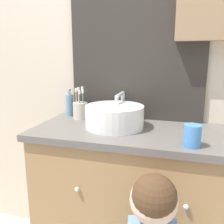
# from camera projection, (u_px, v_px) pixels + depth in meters

# --- Properties ---
(wall_back) EXTENTS (3.20, 0.18, 2.50)m
(wall_back) POSITION_uv_depth(u_px,v_px,m) (152.00, 55.00, 1.47)
(wall_back) COLOR beige
(wall_back) RESTS_ON ground_plane
(vanity_counter) EXTENTS (1.13, 0.50, 0.90)m
(vanity_counter) POSITION_uv_depth(u_px,v_px,m) (137.00, 206.00, 1.41)
(vanity_counter) COLOR #A37A4C
(vanity_counter) RESTS_ON ground_plane
(sink_basin) EXTENTS (0.32, 0.37, 0.17)m
(sink_basin) POSITION_uv_depth(u_px,v_px,m) (115.00, 116.00, 1.35)
(sink_basin) COLOR white
(sink_basin) RESTS_ON vanity_counter
(toothbrush_holder) EXTENTS (0.09, 0.09, 0.20)m
(toothbrush_holder) POSITION_uv_depth(u_px,v_px,m) (80.00, 110.00, 1.54)
(toothbrush_holder) COLOR beige
(toothbrush_holder) RESTS_ON vanity_counter
(soap_dispenser) EXTENTS (0.05, 0.05, 0.18)m
(soap_dispenser) POSITION_uv_depth(u_px,v_px,m) (70.00, 105.00, 1.61)
(soap_dispenser) COLOR #6B93B2
(soap_dispenser) RESTS_ON vanity_counter
(drinking_cup) EXTENTS (0.08, 0.08, 0.10)m
(drinking_cup) POSITION_uv_depth(u_px,v_px,m) (192.00, 136.00, 1.07)
(drinking_cup) COLOR #4789D1
(drinking_cup) RESTS_ON vanity_counter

